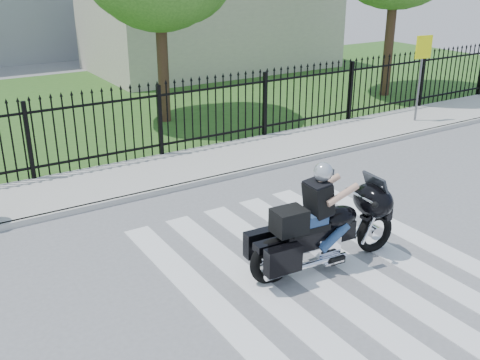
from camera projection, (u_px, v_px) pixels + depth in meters
ground at (322, 266)px, 8.85m from camera, size 120.00×120.00×0.00m
crosswalk at (322, 265)px, 8.85m from camera, size 5.00×5.50×0.01m
sidewalk at (180, 168)px, 12.77m from camera, size 40.00×2.00×0.12m
curb at (201, 182)px, 11.98m from camera, size 40.00×0.12×0.12m
grass_strip at (85, 106)px, 18.31m from camera, size 40.00×12.00×0.02m
iron_fence at (160, 122)px, 13.25m from camera, size 26.00×0.04×1.80m
building_low at (211, 27)px, 24.27m from camera, size 10.00×6.00×3.50m
motorcycle_rider at (323, 224)px, 8.57m from camera, size 2.69×0.91×1.78m
traffic_sign at (422, 61)px, 15.68m from camera, size 0.53×0.12×2.42m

